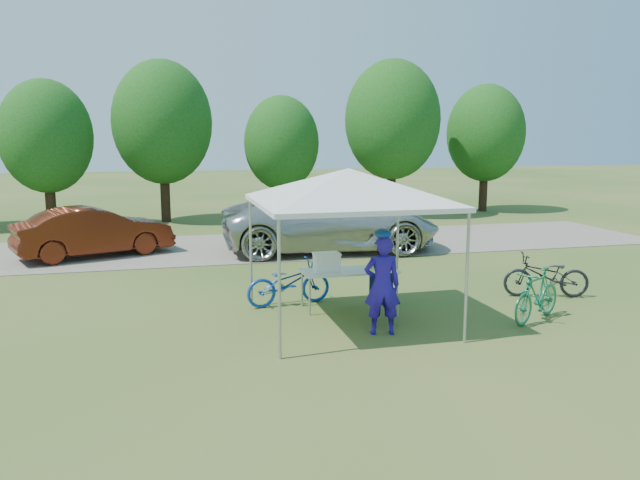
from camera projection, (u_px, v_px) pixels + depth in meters
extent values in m
plane|color=#2D5119|center=(348.00, 323.00, 11.06)|extent=(100.00, 100.00, 0.00)
cube|color=gray|center=(271.00, 246.00, 18.71)|extent=(24.00, 5.00, 0.02)
cylinder|color=#A5A5AA|center=(279.00, 290.00, 9.09)|extent=(0.05, 0.05, 2.10)
cylinder|color=#A5A5AA|center=(467.00, 279.00, 9.82)|extent=(0.05, 0.05, 2.10)
cylinder|color=#A5A5AA|center=(251.00, 253.00, 11.96)|extent=(0.05, 0.05, 2.10)
cylinder|color=#A5A5AA|center=(397.00, 246.00, 12.69)|extent=(0.05, 0.05, 2.10)
cube|color=silver|center=(349.00, 203.00, 10.71)|extent=(3.15, 3.15, 0.08)
pyramid|color=silver|center=(349.00, 168.00, 10.61)|extent=(4.53, 4.53, 0.55)
cylinder|color=#382314|center=(51.00, 203.00, 22.32)|extent=(0.36, 0.36, 1.75)
ellipsoid|color=#144711|center=(46.00, 136.00, 21.93)|extent=(3.20, 3.20, 4.00)
cylinder|color=#382314|center=(165.00, 195.00, 23.84)|extent=(0.36, 0.36, 2.03)
ellipsoid|color=#144711|center=(162.00, 122.00, 23.38)|extent=(3.71, 3.71, 4.64)
cylinder|color=#382314|center=(282.00, 198.00, 24.77)|extent=(0.36, 0.36, 1.61)
ellipsoid|color=#144711|center=(281.00, 143.00, 24.41)|extent=(2.94, 2.94, 3.68)
cylinder|color=#382314|center=(391.00, 190.00, 25.53)|extent=(0.36, 0.36, 2.10)
ellipsoid|color=#144711|center=(393.00, 120.00, 25.06)|extent=(3.84, 3.84, 4.80)
cylinder|color=#382314|center=(483.00, 190.00, 27.22)|extent=(0.36, 0.36, 1.82)
ellipsoid|color=#144711|center=(486.00, 133.00, 26.81)|extent=(3.33, 3.33, 4.16)
cube|color=white|center=(349.00, 271.00, 11.90)|extent=(1.81, 0.75, 0.04)
cylinder|color=#A5A5AA|center=(310.00, 297.00, 11.45)|extent=(0.04, 0.04, 0.70)
cylinder|color=#A5A5AA|center=(397.00, 291.00, 11.86)|extent=(0.04, 0.04, 0.70)
cylinder|color=#A5A5AA|center=(302.00, 289.00, 12.06)|extent=(0.04, 0.04, 0.70)
cylinder|color=#A5A5AA|center=(385.00, 283.00, 12.48)|extent=(0.04, 0.04, 0.70)
cube|color=black|center=(385.00, 300.00, 11.00)|extent=(0.48, 0.48, 0.04)
cube|color=black|center=(381.00, 285.00, 11.16)|extent=(0.43, 0.09, 0.43)
cylinder|color=#A5A5AA|center=(378.00, 316.00, 10.81)|extent=(0.02, 0.02, 0.38)
cylinder|color=#A5A5AA|center=(399.00, 314.00, 10.90)|extent=(0.02, 0.02, 0.38)
cylinder|color=#A5A5AA|center=(371.00, 310.00, 11.17)|extent=(0.02, 0.02, 0.38)
cylinder|color=#A5A5AA|center=(391.00, 308.00, 11.27)|extent=(0.02, 0.02, 0.38)
cube|color=white|center=(327.00, 263.00, 11.76)|extent=(0.47, 0.31, 0.31)
cube|color=white|center=(327.00, 254.00, 11.73)|extent=(0.49, 0.33, 0.04)
cylinder|color=#ACC32E|center=(372.00, 268.00, 11.95)|extent=(0.09, 0.09, 0.07)
imported|color=#231299|center=(382.00, 285.00, 10.30)|extent=(0.66, 0.49, 1.66)
imported|color=#1341A8|center=(289.00, 282.00, 12.15)|extent=(1.78, 0.86, 0.90)
imported|color=#1A764A|center=(537.00, 295.00, 11.10)|extent=(1.58, 1.18, 0.95)
imported|color=black|center=(547.00, 276.00, 12.74)|extent=(1.82, 1.09, 0.90)
imported|color=#B7B8B3|center=(331.00, 221.00, 17.80)|extent=(6.35, 3.25, 1.72)
imported|color=#541B0E|center=(94.00, 232.00, 16.95)|extent=(4.34, 2.82, 1.35)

